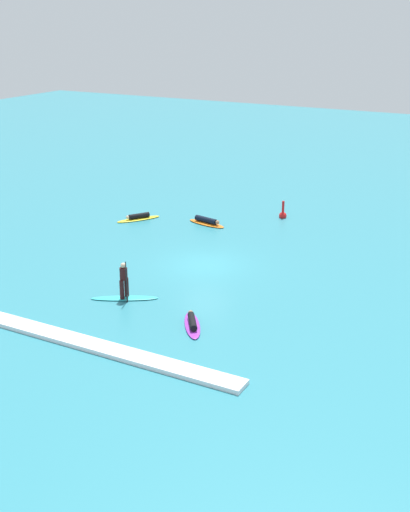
% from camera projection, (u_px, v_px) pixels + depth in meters
% --- Properties ---
extents(ground_plane, '(120.00, 120.00, 0.00)m').
position_uv_depth(ground_plane, '(205.00, 265.00, 34.92)').
color(ground_plane, teal).
rests_on(ground_plane, ground).
extents(surfer_on_yellow_board, '(2.15, 2.80, 0.41)m').
position_uv_depth(surfer_on_yellow_board, '(138.00, 218.00, 42.41)').
color(surfer_on_yellow_board, yellow).
rests_on(surfer_on_yellow_board, ground_plane).
extents(surfer_on_purple_board, '(1.99, 2.49, 0.39)m').
position_uv_depth(surfer_on_purple_board, '(192.00, 323.00, 28.11)').
color(surfer_on_purple_board, purple).
rests_on(surfer_on_purple_board, ground_plane).
extents(surfer_on_teal_board, '(2.98, 2.04, 2.00)m').
position_uv_depth(surfer_on_teal_board, '(124.00, 289.00, 30.62)').
color(surfer_on_teal_board, '#33C6CC').
rests_on(surfer_on_teal_board, ground_plane).
extents(surfer_on_orange_board, '(2.79, 1.29, 0.46)m').
position_uv_depth(surfer_on_orange_board, '(207.00, 222.00, 41.49)').
color(surfer_on_orange_board, orange).
rests_on(surfer_on_orange_board, ground_plane).
extents(marker_buoy, '(0.49, 0.49, 1.22)m').
position_uv_depth(marker_buoy, '(283.00, 215.00, 42.82)').
color(marker_buoy, red).
rests_on(marker_buoy, ground_plane).
extents(wave_crest, '(14.06, 0.90, 0.18)m').
position_uv_depth(wave_crest, '(84.00, 343.00, 26.54)').
color(wave_crest, white).
rests_on(wave_crest, ground_plane).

